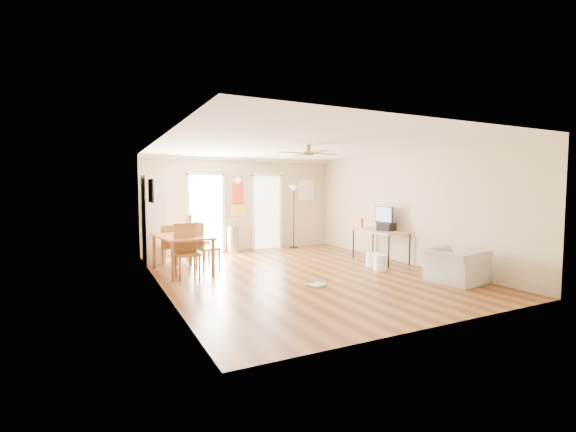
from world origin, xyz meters
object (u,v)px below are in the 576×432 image
bookshelf (153,219)px  dining_chair_far (170,245)px  printer (386,227)px  armchair (454,266)px  computer_desk (380,246)px  dining_chair_right_b (208,246)px  dining_chair_near (187,251)px  dining_chair_right_a (198,239)px  wastebasket_a (380,262)px  trash_can (234,240)px  torchiere_lamp (294,217)px  wastebasket_b (372,260)px  dining_table (182,254)px

bookshelf → dining_chair_far: bearing=-47.9°
printer → armchair: printer is taller
dining_chair_far → computer_desk: dining_chair_far is taller
dining_chair_right_b → dining_chair_near: (-0.57, -0.64, 0.01)m
dining_chair_right_b → dining_chair_near: size_ratio=0.98×
bookshelf → dining_chair_right_a: 1.18m
dining_chair_right_b → wastebasket_a: dining_chair_right_b is taller
dining_chair_near → trash_can: size_ratio=1.49×
torchiere_lamp → armchair: torchiere_lamp is taller
trash_can → wastebasket_b: trash_can is taller
trash_can → wastebasket_b: 3.90m
computer_desk → printer: 0.49m
dining_chair_near → wastebasket_b: size_ratio=3.28×
dining_table → torchiere_lamp: size_ratio=0.84×
dining_chair_far → dining_chair_right_a: bearing=-176.4°
dining_chair_right_b → torchiere_lamp: 3.67m
bookshelf → trash_can: (2.15, 0.45, -0.68)m
dining_chair_right_a → armchair: size_ratio=1.18×
dining_chair_near → trash_can: dining_chair_near is taller
dining_chair_right_a → torchiere_lamp: 3.29m
dining_table → printer: bearing=-12.0°
printer → wastebasket_a: bearing=-152.2°
computer_desk → torchiere_lamp: bearing=106.7°
bookshelf → armchair: (4.67, -4.69, -0.72)m
dining_table → torchiere_lamp: 4.18m
bookshelf → dining_chair_right_b: bearing=-44.5°
dining_chair_right_b → computer_desk: size_ratio=0.74×
wastebasket_b → printer: bearing=27.2°
dining_chair_right_a → armchair: bearing=-136.7°
dining_chair_near → trash_can: 3.11m
dining_table → dining_chair_far: bearing=95.1°
dining_table → wastebasket_a: 4.20m
dining_chair_right_a → printer: dining_chair_right_a is taller
dining_chair_right_b → dining_table: bearing=85.5°
dining_chair_right_b → printer: bearing=-112.7°
dining_table → wastebasket_b: bearing=-18.9°
dining_chair_far → torchiere_lamp: 3.89m
torchiere_lamp → armchair: 5.26m
dining_chair_far → computer_desk: size_ratio=0.65×
torchiere_lamp → printer: bearing=-72.1°
dining_chair_far → printer: size_ratio=2.50×
armchair → wastebasket_b: bearing=5.9°
torchiere_lamp → computer_desk: 3.03m
bookshelf → torchiere_lamp: size_ratio=1.12×
dining_table → armchair: 5.37m
trash_can → printer: printer is taller
computer_desk → wastebasket_b: size_ratio=4.33×
torchiere_lamp → dining_chair_far: bearing=-165.0°
dining_table → dining_chair_right_a: bearing=58.7°
dining_chair_far → wastebasket_a: dining_chair_far is taller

